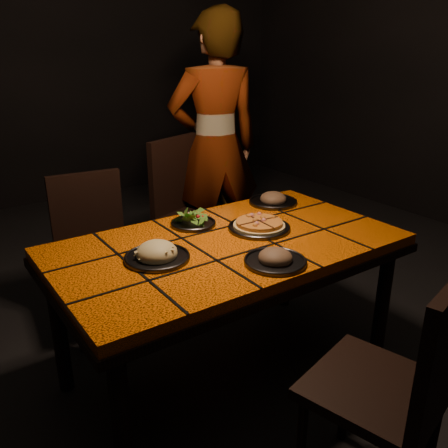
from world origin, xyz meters
TOP-DOWN VIEW (x-y plane):
  - room_shell at (0.00, 0.00)m, footprint 6.04×7.04m
  - dining_table at (0.00, 0.00)m, footprint 1.62×0.92m
  - chair_near at (0.06, -0.94)m, footprint 0.54×0.54m
  - chair_far_left at (-0.35, 0.86)m, footprint 0.46×0.46m
  - chair_far_right at (0.39, 1.02)m, footprint 0.60×0.60m
  - diner at (0.68, 1.12)m, footprint 0.76×0.59m
  - plate_pizza at (0.21, 0.03)m, footprint 0.31×0.31m
  - plate_pasta at (-0.36, 0.01)m, footprint 0.28×0.28m
  - plate_salad at (-0.02, 0.27)m, footprint 0.23×0.23m
  - plate_mushroom_a at (0.03, -0.31)m, footprint 0.26×0.26m
  - plate_mushroom_b at (0.54, 0.31)m, footprint 0.28×0.28m

SIDE VIEW (x-z plane):
  - chair_far_left at x=-0.35m, z-range 0.07..0.99m
  - chair_near at x=0.06m, z-range 0.07..1.04m
  - chair_far_right at x=0.39m, z-range 0.07..1.10m
  - dining_table at x=0.00m, z-range 0.30..1.05m
  - plate_pizza at x=0.21m, z-range 0.75..0.79m
  - plate_mushroom_a at x=0.03m, z-range 0.73..0.82m
  - plate_mushroom_b at x=0.54m, z-range 0.73..0.82m
  - plate_pasta at x=-0.36m, z-range 0.73..0.82m
  - plate_salad at x=-0.02m, z-range 0.74..0.81m
  - diner at x=0.68m, z-range 0.00..1.85m
  - room_shell at x=0.00m, z-range -0.04..3.04m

